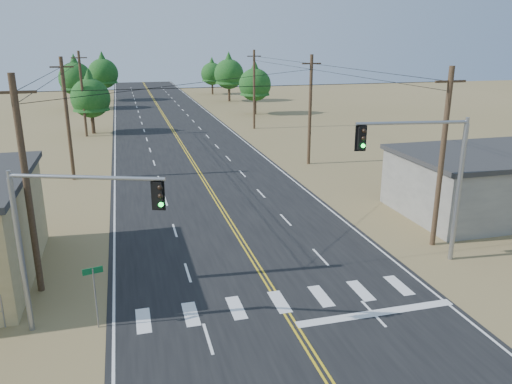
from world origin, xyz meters
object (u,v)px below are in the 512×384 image
object	(u,v)px
building_right	(510,182)
signal_mast_left	(60,226)
street_sign	(94,288)
signal_mast_right	(431,168)

from	to	relation	value
building_right	signal_mast_left	size ratio (longest dim) A/B	2.24
street_sign	building_right	bearing A→B (deg)	3.24
building_right	street_sign	xyz separation A→B (m)	(-26.80, -8.00, -0.20)
signal_mast_left	street_sign	bearing A→B (deg)	25.25
signal_mast_left	building_right	bearing A→B (deg)	36.54
building_right	signal_mast_left	xyz separation A→B (m)	(-27.77, -8.08, 2.57)
building_right	signal_mast_right	size ratio (longest dim) A/B	1.97
signal_mast_left	street_sign	distance (m)	2.93
building_right	signal_mast_left	bearing A→B (deg)	-163.77
building_right	street_sign	bearing A→B (deg)	-163.38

